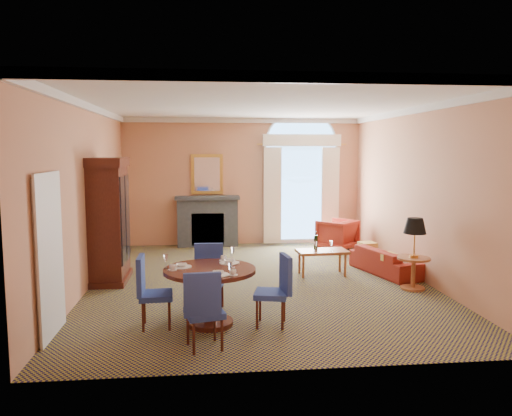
{
  "coord_description": "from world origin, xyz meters",
  "views": [
    {
      "loc": [
        -0.99,
        -8.9,
        2.39
      ],
      "look_at": [
        0.0,
        0.5,
        1.3
      ],
      "focal_mm": 35.0,
      "sensor_mm": 36.0,
      "label": 1
    }
  ],
  "objects": [
    {
      "name": "armoire",
      "position": [
        -2.72,
        0.32,
        1.09
      ],
      "size": [
        0.65,
        1.15,
        2.27
      ],
      "color": "#38140C",
      "rests_on": "ground"
    },
    {
      "name": "armchair",
      "position": [
        2.22,
        2.74,
        0.37
      ],
      "size": [
        1.13,
        1.13,
        0.74
      ],
      "primitive_type": "imported",
      "rotation": [
        0.0,
        0.0,
        3.87
      ],
      "color": "#A22B1D",
      "rests_on": "ground"
    },
    {
      "name": "dining_chair_east",
      "position": [
        0.0,
        -2.33,
        0.56
      ],
      "size": [
        0.53,
        0.53,
        0.98
      ],
      "rotation": [
        0.0,
        0.0,
        1.34
      ],
      "color": "navy",
      "rests_on": "ground"
    },
    {
      "name": "ground",
      "position": [
        0.0,
        0.0,
        0.0
      ],
      "size": [
        7.5,
        7.5,
        0.0
      ],
      "primitive_type": "plane",
      "color": "#18133E",
      "rests_on": "ground"
    },
    {
      "name": "sofa",
      "position": [
        2.55,
        0.34,
        0.24
      ],
      "size": [
        1.07,
        1.79,
        0.49
      ],
      "primitive_type": "imported",
      "rotation": [
        0.0,
        0.0,
        1.84
      ],
      "color": "#A22B1D",
      "rests_on": "ground"
    },
    {
      "name": "dining_table",
      "position": [
        -0.92,
        -2.22,
        0.58
      ],
      "size": [
        1.26,
        1.26,
        1.0
      ],
      "color": "#38140C",
      "rests_on": "ground"
    },
    {
      "name": "dining_chair_north",
      "position": [
        -0.92,
        -1.47,
        0.56
      ],
      "size": [
        0.51,
        0.51,
        0.98
      ],
      "rotation": [
        0.0,
        0.0,
        2.94
      ],
      "color": "navy",
      "rests_on": "ground"
    },
    {
      "name": "dining_chair_west",
      "position": [
        -1.74,
        -2.22,
        0.56
      ],
      "size": [
        0.46,
        0.46,
        0.98
      ],
      "rotation": [
        0.0,
        0.0,
        -1.51
      ],
      "color": "navy",
      "rests_on": "ground"
    },
    {
      "name": "room_envelope",
      "position": [
        -0.03,
        0.67,
        2.51
      ],
      "size": [
        6.04,
        7.52,
        3.45
      ],
      "color": "tan",
      "rests_on": "ground"
    },
    {
      "name": "side_table",
      "position": [
        2.6,
        -0.8,
        0.79
      ],
      "size": [
        0.56,
        0.56,
        1.22
      ],
      "color": "#A95B32",
      "rests_on": "ground"
    },
    {
      "name": "dining_chair_south",
      "position": [
        -1.01,
        -3.12,
        0.56
      ],
      "size": [
        0.53,
        0.53,
        0.98
      ],
      "rotation": [
        0.0,
        0.0,
        0.23
      ],
      "color": "navy",
      "rests_on": "ground"
    },
    {
      "name": "coffee_table",
      "position": [
        1.26,
        0.35,
        0.45
      ],
      "size": [
        0.99,
        0.59,
        0.84
      ],
      "rotation": [
        0.0,
        0.0,
        0.06
      ],
      "color": "#A95B32",
      "rests_on": "ground"
    }
  ]
}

